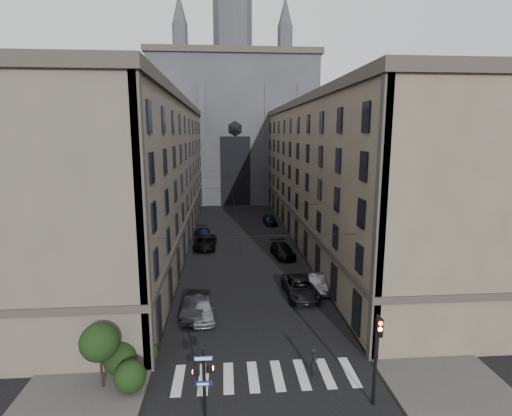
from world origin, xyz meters
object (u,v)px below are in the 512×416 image
object	(u,v)px
traffic_light_right	(377,349)
car_right_midfar	(283,250)
car_right_midnear	(300,288)
car_right_near	(317,283)
gothic_tower	(234,119)
car_left_near	(203,309)
car_right_far	(270,220)
pedestrian	(314,362)
car_left_midnear	(196,306)
pedestrian_signal_left	(204,379)
car_left_midfar	(205,242)
car_left_far	(203,234)

from	to	relation	value
traffic_light_right	car_right_midfar	size ratio (longest dim) A/B	0.97
car_right_midnear	car_right_near	bearing A→B (deg)	33.26
gothic_tower	traffic_light_right	world-z (taller)	gothic_tower
traffic_light_right	car_right_midfar	world-z (taller)	traffic_light_right
car_left_near	car_right_midfar	xyz separation A→B (m)	(8.74, 15.58, -0.01)
car_right_far	car_right_midfar	bearing A→B (deg)	-95.21
car_right_midnear	car_right_far	world-z (taller)	car_right_midnear
gothic_tower	pedestrian	distance (m)	72.19
car_left_midnear	pedestrian_signal_left	bearing A→B (deg)	-77.58
gothic_tower	car_right_midfar	distance (m)	49.46
car_left_midfar	car_right_midfar	size ratio (longest dim) A/B	1.08
traffic_light_right	car_right_far	xyz separation A→B (m)	(-0.58, 44.12, -2.50)
traffic_light_right	pedestrian	xyz separation A→B (m)	(-2.66, 2.92, -2.39)
car_left_midnear	car_right_far	size ratio (longest dim) A/B	1.06
pedestrian_signal_left	car_left_far	xyz separation A→B (m)	(-1.92, 35.90, -1.56)
car_left_near	car_right_midnear	xyz separation A→B (m)	(8.61, 3.66, 0.03)
gothic_tower	pedestrian	world-z (taller)	gothic_tower
car_left_midfar	car_right_near	distance (m)	18.52
car_left_midfar	car_right_near	xyz separation A→B (m)	(11.04, -14.86, -0.07)
car_right_midfar	car_right_near	bearing A→B (deg)	-88.26
car_left_far	traffic_light_right	bearing A→B (deg)	-75.79
car_left_near	car_left_midfar	xyz separation A→B (m)	(-0.64, 19.78, 0.02)
car_right_midfar	car_right_far	distance (m)	17.31
pedestrian_signal_left	car_right_far	world-z (taller)	pedestrian_signal_left
car_left_midfar	car_right_midfar	distance (m)	10.28
car_right_far	car_right_midnear	bearing A→B (deg)	-94.82
car_left_near	car_right_midnear	size ratio (longest dim) A/B	0.79
car_right_near	car_right_midnear	distance (m)	2.19
traffic_light_right	car_right_midfar	distance (m)	26.95
gothic_tower	car_left_midfar	size ratio (longest dim) A/B	9.99
car_left_near	pedestrian	bearing A→B (deg)	-55.27
traffic_light_right	car_left_midnear	distance (m)	15.92
car_left_near	car_right_far	size ratio (longest dim) A/B	0.99
pedestrian	pedestrian_signal_left	bearing A→B (deg)	119.38
gothic_tower	pedestrian	xyz separation A→B (m)	(2.94, -70.12, -16.90)
pedestrian_signal_left	car_right_far	bearing A→B (deg)	79.15
pedestrian_signal_left	car_left_midnear	bearing A→B (deg)	95.95
car_left_midfar	car_right_far	xyz separation A→B (m)	(9.86, 13.10, -0.02)
traffic_light_right	car_left_near	xyz separation A→B (m)	(-9.80, 11.24, -2.50)
pedestrian_signal_left	car_left_midnear	xyz separation A→B (m)	(-1.27, 12.23, -1.51)
car_left_midfar	car_right_far	bearing A→B (deg)	54.58
car_right_midnear	car_left_far	bearing A→B (deg)	113.78
pedestrian_signal_left	car_left_near	bearing A→B (deg)	93.37
car_left_near	car_right_far	world-z (taller)	car_right_far
car_right_near	car_left_midfar	bearing A→B (deg)	131.93
car_left_midnear	car_right_near	world-z (taller)	car_left_midnear
car_left_far	pedestrian_signal_left	bearing A→B (deg)	-90.01
gothic_tower	car_left_midfar	distance (m)	45.58
car_left_near	car_right_midnear	world-z (taller)	car_right_midnear
gothic_tower	car_left_midnear	distance (m)	63.72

